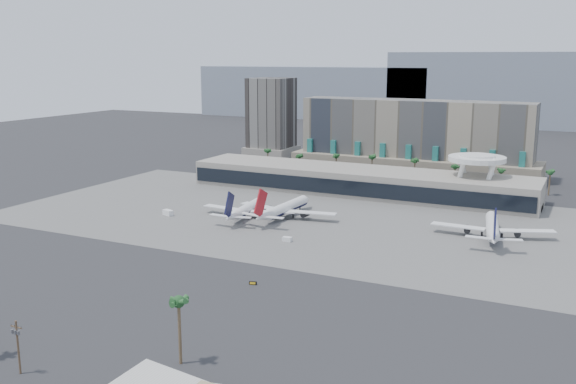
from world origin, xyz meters
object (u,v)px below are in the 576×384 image
at_px(airliner_centre, 285,208).
at_px(service_vehicle_a, 168,213).
at_px(airliner_right, 492,227).
at_px(airliner_left, 247,209).
at_px(utility_pole, 17,343).
at_px(service_vehicle_b, 287,239).
at_px(taxiway_sign, 253,283).

xyz_separation_m(airliner_centre, service_vehicle_a, (-46.16, -18.34, -2.87)).
bearing_deg(airliner_centre, airliner_right, 6.97).
bearing_deg(airliner_left, service_vehicle_a, -166.07).
bearing_deg(airliner_right, airliner_left, 177.58).
relative_size(utility_pole, airliner_right, 0.26).
bearing_deg(airliner_left, service_vehicle_b, -45.87).
bearing_deg(airliner_left, airliner_right, 0.55).
xyz_separation_m(utility_pole, airliner_right, (73.90, 151.99, -3.10)).
relative_size(airliner_left, airliner_right, 0.92).
xyz_separation_m(airliner_left, service_vehicle_b, (30.91, -25.05, -2.86)).
bearing_deg(taxiway_sign, airliner_centre, 93.15).
bearing_deg(service_vehicle_b, taxiway_sign, -78.26).
distance_m(airliner_left, airliner_right, 98.12).
xyz_separation_m(utility_pole, taxiway_sign, (18.24, 69.21, -6.62)).
distance_m(utility_pole, airliner_right, 169.03).
xyz_separation_m(airliner_centre, service_vehicle_b, (16.45, -31.35, -3.20)).
relative_size(airliner_centre, service_vehicle_b, 14.09).
xyz_separation_m(service_vehicle_a, taxiway_sign, (73.35, -58.09, -0.66)).
distance_m(service_vehicle_a, taxiway_sign, 93.57).
bearing_deg(utility_pole, service_vehicle_b, 86.24).
xyz_separation_m(utility_pole, service_vehicle_a, (-55.11, 127.30, -5.96)).
relative_size(service_vehicle_a, service_vehicle_b, 1.46).
bearing_deg(airliner_right, airliner_centre, 174.56).
distance_m(airliner_left, airliner_centre, 15.78).
distance_m(airliner_right, service_vehicle_a, 131.38).
distance_m(airliner_centre, service_vehicle_b, 35.55).
relative_size(utility_pole, service_vehicle_a, 2.49).
height_order(utility_pole, service_vehicle_b, utility_pole).
distance_m(airliner_right, service_vehicle_b, 76.41).
bearing_deg(airliner_left, airliner_centre, 16.68).
bearing_deg(taxiway_sign, service_vehicle_a, 125.19).
bearing_deg(airliner_right, service_vehicle_b, -160.24).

